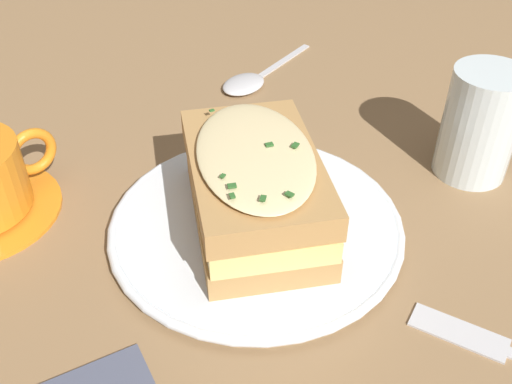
{
  "coord_description": "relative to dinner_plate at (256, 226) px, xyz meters",
  "views": [
    {
      "loc": [
        -0.32,
        0.07,
        0.34
      ],
      "look_at": [
        0.03,
        -0.02,
        0.04
      ],
      "focal_mm": 42.0,
      "sensor_mm": 36.0,
      "label": 1
    }
  ],
  "objects": [
    {
      "name": "dinner_plate",
      "position": [
        0.0,
        0.0,
        0.0
      ],
      "size": [
        0.24,
        0.24,
        0.01
      ],
      "color": "white",
      "rests_on": "ground_plane"
    },
    {
      "name": "water_glass",
      "position": [
        0.03,
        -0.21,
        0.04
      ],
      "size": [
        0.07,
        0.07,
        0.1
      ],
      "primitive_type": "cylinder",
      "color": "silver",
      "rests_on": "ground_plane"
    },
    {
      "name": "ground_plane",
      "position": [
        -0.03,
        0.02,
        -0.01
      ],
      "size": [
        2.4,
        2.4,
        0.0
      ],
      "primitive_type": "plane",
      "color": "olive"
    },
    {
      "name": "sandwich",
      "position": [
        -0.0,
        0.0,
        0.04
      ],
      "size": [
        0.16,
        0.11,
        0.07
      ],
      "rotation": [
        0.0,
        0.0,
        6.21
      ],
      "color": "#B2844C",
      "rests_on": "dinner_plate"
    },
    {
      "name": "spoon",
      "position": [
        0.24,
        -0.06,
        -0.0
      ],
      "size": [
        0.12,
        0.14,
        0.01
      ],
      "rotation": [
        0.0,
        0.0,
        0.68
      ],
      "color": "silver",
      "rests_on": "ground_plane"
    },
    {
      "name": "fork",
      "position": [
        -0.16,
        -0.13,
        -0.01
      ],
      "size": [
        0.13,
        0.14,
        0.0
      ],
      "rotation": [
        0.0,
        0.0,
        5.51
      ],
      "color": "silver",
      "rests_on": "ground_plane"
    }
  ]
}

